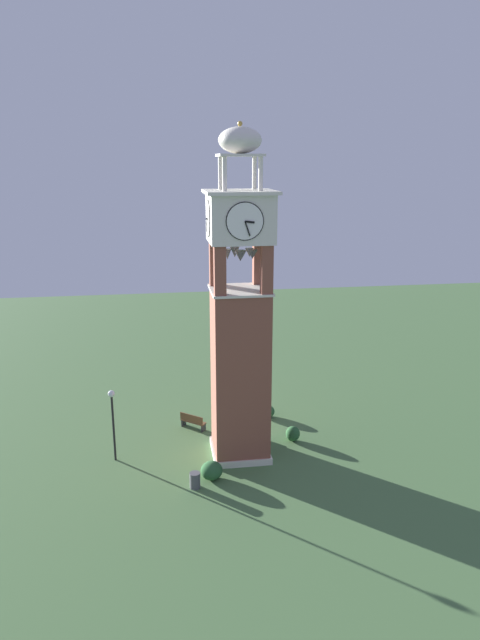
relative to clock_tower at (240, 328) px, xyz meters
The scene contains 8 objects.
ground 7.14m from the clock_tower, 78.81° to the left, with size 80.00×80.00×0.00m, color #476B3D.
clock_tower is the anchor object (origin of this frame).
park_bench 7.81m from the clock_tower, 54.59° to the right, with size 1.52×1.35×0.95m.
lamp_post 8.01m from the clock_tower, ahead, with size 0.36×0.36×3.99m.
trash_bin 7.87m from the clock_tower, 48.75° to the left, with size 0.52×0.52×0.80m, color #4C4C51.
shrub_near_entry 8.33m from the clock_tower, 118.59° to the right, with size 0.94×0.94×0.76m, color #28562D.
shrub_left_of_tower 7.31m from the clock_tower, 52.90° to the left, with size 1.11×1.11×0.92m, color #28562D.
shrub_behind_bench 7.49m from the clock_tower, 162.97° to the right, with size 0.81×0.81×0.88m, color #28562D.
Camera 1 is at (4.07, 27.71, 15.45)m, focal length 31.96 mm.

